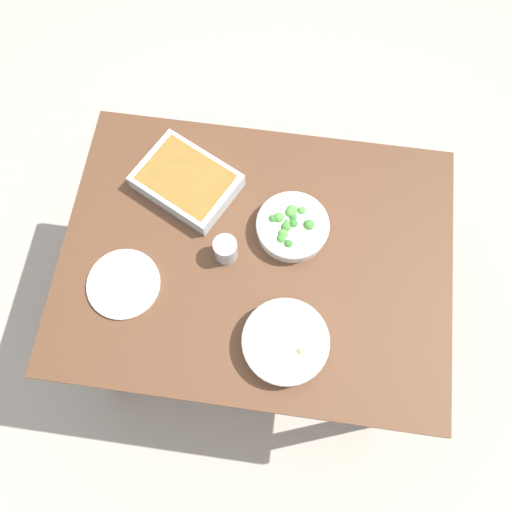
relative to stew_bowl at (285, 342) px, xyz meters
The scene contains 8 objects.
ground_plane 0.82m from the stew_bowl, 114.95° to the left, with size 6.00×6.00×0.00m, color #B2A899.
dining_table 0.31m from the stew_bowl, 114.95° to the left, with size 1.20×0.90×0.74m.
stew_bowl is the anchor object (origin of this frame).
broccoli_bowl 0.36m from the stew_bowl, 93.38° to the left, with size 0.23×0.23×0.06m.
baking_dish 0.59m from the stew_bowl, 128.53° to the left, with size 0.37×0.33×0.06m.
drink_cup 0.33m from the stew_bowl, 130.11° to the left, with size 0.07×0.07×0.08m.
side_plate 0.51m from the stew_bowl, 167.42° to the left, with size 0.22×0.22×0.01m, color white.
spoon_by_stew 0.05m from the stew_bowl, 130.41° to the left, with size 0.13×0.15×0.01m.
Camera 1 is at (0.07, -0.51, 2.20)m, focal length 35.33 mm.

